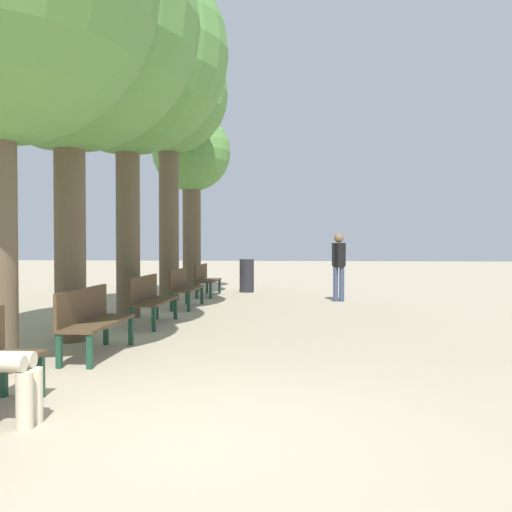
# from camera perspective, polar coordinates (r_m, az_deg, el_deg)

# --- Properties ---
(ground_plane) EXTENTS (80.00, 80.00, 0.00)m
(ground_plane) POSITION_cam_1_polar(r_m,az_deg,el_deg) (4.24, -8.02, -17.76)
(ground_plane) COLOR tan
(bench_row_1) EXTENTS (0.44, 1.56, 0.83)m
(bench_row_1) POSITION_cam_1_polar(r_m,az_deg,el_deg) (7.31, -16.10, -5.85)
(bench_row_1) COLOR #4C3823
(bench_row_1) RESTS_ON ground_plane
(bench_row_2) EXTENTS (0.44, 1.56, 0.83)m
(bench_row_2) POSITION_cam_1_polar(r_m,az_deg,el_deg) (9.80, -10.53, -4.01)
(bench_row_2) COLOR #4C3823
(bench_row_2) RESTS_ON ground_plane
(bench_row_3) EXTENTS (0.44, 1.56, 0.83)m
(bench_row_3) POSITION_cam_1_polar(r_m,az_deg,el_deg) (12.34, -7.24, -2.91)
(bench_row_3) COLOR #4C3823
(bench_row_3) RESTS_ON ground_plane
(bench_row_4) EXTENTS (0.44, 1.56, 0.83)m
(bench_row_4) POSITION_cam_1_polar(r_m,az_deg,el_deg) (14.91, -5.09, -2.17)
(bench_row_4) COLOR #4C3823
(bench_row_4) RESTS_ON ground_plane
(tree_row_1) EXTENTS (3.68, 3.68, 6.35)m
(tree_row_1) POSITION_cam_1_polar(r_m,az_deg,el_deg) (8.97, -18.25, 21.38)
(tree_row_1) COLOR brown
(tree_row_1) RESTS_ON ground_plane
(tree_row_2) EXTENTS (3.77, 3.77, 6.80)m
(tree_row_2) POSITION_cam_1_polar(r_m,az_deg,el_deg) (11.42, -12.76, 19.07)
(tree_row_2) COLOR brown
(tree_row_2) RESTS_ON ground_plane
(tree_row_3) EXTENTS (2.87, 2.87, 6.41)m
(tree_row_3) POSITION_cam_1_polar(r_m,az_deg,el_deg) (14.35, -8.75, 15.34)
(tree_row_3) COLOR brown
(tree_row_3) RESTS_ON ground_plane
(tree_row_4) EXTENTS (2.26, 2.26, 5.14)m
(tree_row_4) POSITION_cam_1_polar(r_m,az_deg,el_deg) (16.78, -6.46, 9.71)
(tree_row_4) COLOR brown
(tree_row_4) RESTS_ON ground_plane
(pedestrian_near) EXTENTS (0.33, 0.28, 1.61)m
(pedestrian_near) POSITION_cam_1_polar(r_m,az_deg,el_deg) (13.60, 8.28, -0.65)
(pedestrian_near) COLOR #384260
(pedestrian_near) RESTS_ON ground_plane
(trash_bin) EXTENTS (0.41, 0.41, 0.93)m
(trash_bin) POSITION_cam_1_polar(r_m,az_deg,el_deg) (16.04, -0.93, -1.98)
(trash_bin) COLOR #232328
(trash_bin) RESTS_ON ground_plane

